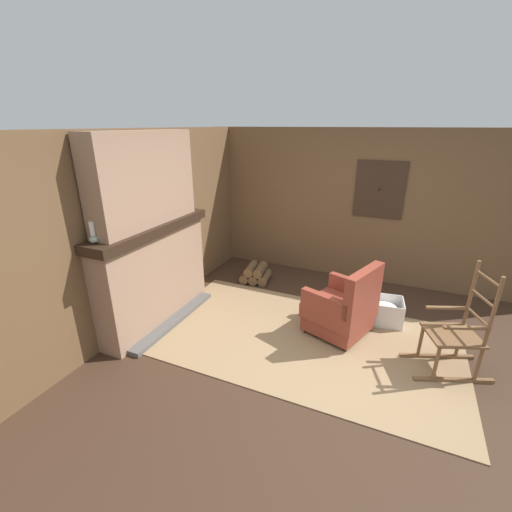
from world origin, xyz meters
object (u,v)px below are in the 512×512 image
at_px(armchair, 342,309).
at_px(firewood_stack, 256,274).
at_px(rocking_chair, 456,337).
at_px(oil_lamp_vase, 93,236).
at_px(decorative_plate_on_mantel, 137,216).
at_px(laundry_basket, 384,311).
at_px(storage_case, 177,207).

bearing_deg(armchair, firewood_stack, -12.01).
height_order(rocking_chair, firewood_stack, rocking_chair).
bearing_deg(oil_lamp_vase, rocking_chair, 18.76).
bearing_deg(decorative_plate_on_mantel, armchair, 17.79).
height_order(rocking_chair, oil_lamp_vase, oil_lamp_vase).
bearing_deg(oil_lamp_vase, decorative_plate_on_mantel, 91.74).
bearing_deg(laundry_basket, oil_lamp_vase, -145.59).
bearing_deg(rocking_chair, armchair, -31.98).
xyz_separation_m(armchair, decorative_plate_on_mantel, (-2.34, -0.75, 1.10)).
bearing_deg(firewood_stack, storage_case, -126.83).
distance_m(armchair, storage_case, 2.54).
bearing_deg(armchair, storage_case, 19.81).
xyz_separation_m(laundry_basket, storage_case, (-2.78, -0.49, 1.23)).
relative_size(oil_lamp_vase, decorative_plate_on_mantel, 0.88).
bearing_deg(armchair, oil_lamp_vase, 51.08).
xyz_separation_m(rocking_chair, storage_case, (-3.50, 0.22, 0.98)).
distance_m(laundry_basket, storage_case, 3.08).
relative_size(firewood_stack, laundry_basket, 1.03).
bearing_deg(laundry_basket, firewood_stack, 166.58).
relative_size(rocking_chair, laundry_basket, 2.34).
distance_m(armchair, firewood_stack, 1.87).
xyz_separation_m(rocking_chair, firewood_stack, (-2.76, 1.20, -0.28)).
relative_size(rocking_chair, decorative_plate_on_mantel, 4.60).
bearing_deg(rocking_chair, storage_case, -25.07).
distance_m(firewood_stack, decorative_plate_on_mantel, 2.30).
xyz_separation_m(rocking_chair, decorative_plate_on_mantel, (-3.52, -0.53, 1.03)).
xyz_separation_m(rocking_chair, oil_lamp_vase, (-3.50, -1.19, 0.99)).
bearing_deg(firewood_stack, decorative_plate_on_mantel, -113.57).
bearing_deg(rocking_chair, firewood_stack, -44.96).
bearing_deg(storage_case, firewood_stack, 53.17).
height_order(armchair, storage_case, storage_case).
distance_m(armchair, rocking_chair, 1.20).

